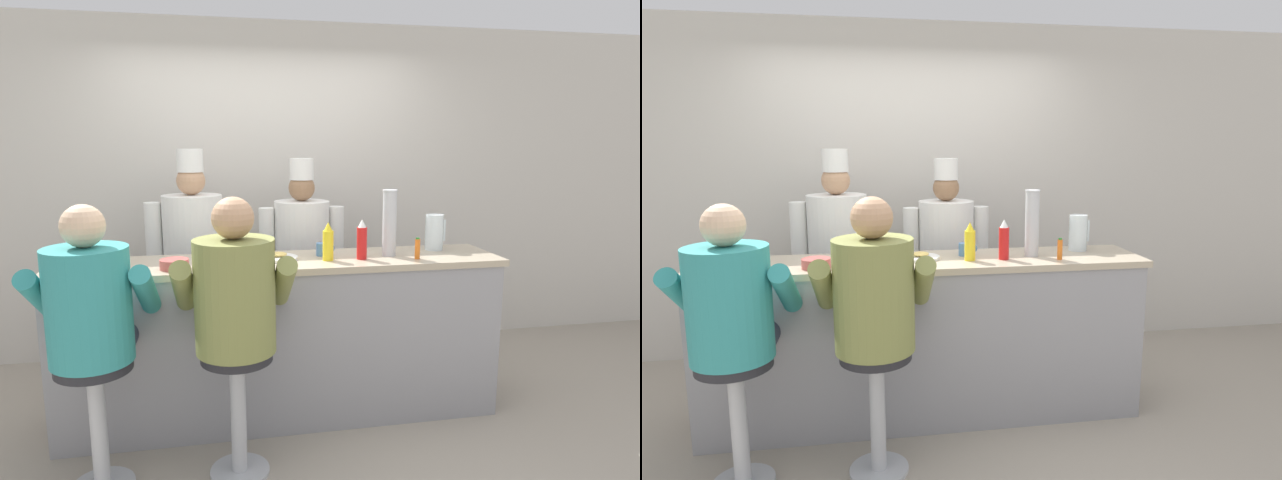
% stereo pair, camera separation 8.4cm
% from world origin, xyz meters
% --- Properties ---
extents(ground_plane, '(20.00, 20.00, 0.00)m').
position_xyz_m(ground_plane, '(0.00, 0.00, 0.00)').
color(ground_plane, '#9E9384').
extents(wall_back, '(10.00, 0.06, 2.70)m').
position_xyz_m(wall_back, '(0.00, 1.52, 1.35)').
color(wall_back, beige).
rests_on(wall_back, ground_plane).
extents(diner_counter, '(2.75, 0.56, 1.03)m').
position_xyz_m(diner_counter, '(0.00, 0.28, 0.52)').
color(diner_counter, gray).
rests_on(diner_counter, ground_plane).
extents(ketchup_bottle_red, '(0.06, 0.06, 0.25)m').
position_xyz_m(ketchup_bottle_red, '(0.49, 0.20, 1.15)').
color(ketchup_bottle_red, red).
rests_on(ketchup_bottle_red, diner_counter).
extents(mustard_bottle_yellow, '(0.07, 0.07, 0.24)m').
position_xyz_m(mustard_bottle_yellow, '(0.27, 0.21, 1.14)').
color(mustard_bottle_yellow, yellow).
rests_on(mustard_bottle_yellow, diner_counter).
extents(hot_sauce_bottle_orange, '(0.03, 0.03, 0.13)m').
position_xyz_m(hot_sauce_bottle_orange, '(0.83, 0.14, 1.09)').
color(hot_sauce_bottle_orange, orange).
rests_on(hot_sauce_bottle_orange, diner_counter).
extents(water_pitcher_clear, '(0.14, 0.12, 0.24)m').
position_xyz_m(water_pitcher_clear, '(1.04, 0.40, 1.15)').
color(water_pitcher_clear, silver).
rests_on(water_pitcher_clear, diner_counter).
extents(breakfast_plate, '(0.24, 0.24, 0.05)m').
position_xyz_m(breakfast_plate, '(-0.02, 0.29, 1.04)').
color(breakfast_plate, white).
rests_on(breakfast_plate, diner_counter).
extents(cereal_bowl, '(0.16, 0.16, 0.06)m').
position_xyz_m(cereal_bowl, '(-0.63, 0.14, 1.06)').
color(cereal_bowl, '#B24C47').
rests_on(cereal_bowl, diner_counter).
extents(coffee_mug_blue, '(0.12, 0.08, 0.08)m').
position_xyz_m(coffee_mug_blue, '(0.27, 0.36, 1.07)').
color(coffee_mug_blue, '#4C7AB2').
rests_on(coffee_mug_blue, diner_counter).
extents(cup_stack_steel, '(0.10, 0.10, 0.42)m').
position_xyz_m(cup_stack_steel, '(0.68, 0.27, 1.24)').
color(cup_stack_steel, '#B7BABF').
rests_on(cup_stack_steel, diner_counter).
extents(napkin_dispenser_chrome, '(0.11, 0.06, 0.15)m').
position_xyz_m(napkin_dispenser_chrome, '(-0.39, 0.18, 1.10)').
color(napkin_dispenser_chrome, silver).
rests_on(napkin_dispenser_chrome, diner_counter).
extents(diner_seated_teal, '(0.60, 0.60, 1.46)m').
position_xyz_m(diner_seated_teal, '(-1.00, -0.27, 0.91)').
color(diner_seated_teal, '#B2B5BA').
rests_on(diner_seated_teal, ground_plane).
extents(diner_seated_olive, '(0.62, 0.61, 1.48)m').
position_xyz_m(diner_seated_olive, '(-0.31, -0.27, 0.92)').
color(diner_seated_olive, '#B2B5BA').
rests_on(diner_seated_olive, ground_plane).
extents(cook_in_whites_near, '(0.66, 0.43, 1.70)m').
position_xyz_m(cook_in_whites_near, '(-0.56, 0.97, 0.93)').
color(cook_in_whites_near, '#232328').
rests_on(cook_in_whites_near, ground_plane).
extents(cook_in_whites_far, '(0.64, 0.41, 1.63)m').
position_xyz_m(cook_in_whites_far, '(0.23, 0.94, 0.90)').
color(cook_in_whites_far, '#232328').
rests_on(cook_in_whites_far, ground_plane).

